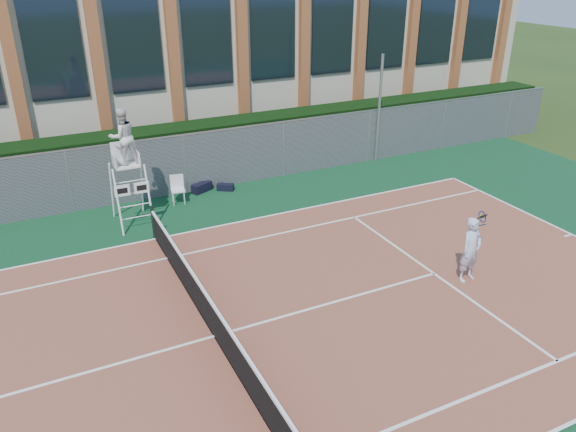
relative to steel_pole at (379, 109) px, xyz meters
name	(u,v)px	position (x,y,z in m)	size (l,w,h in m)	color
ground	(215,337)	(-10.36, -8.70, -2.24)	(120.00, 120.00, 0.00)	#233814
apron	(201,315)	(-10.36, -7.70, -2.24)	(36.00, 20.00, 0.01)	#0D3A1F
tennis_court	(215,336)	(-10.36, -8.70, -2.22)	(23.77, 10.97, 0.02)	brown
tennis_net	(213,318)	(-10.36, -8.70, -1.70)	(0.10, 11.30, 1.10)	black
fence	(130,173)	(-10.36, 0.10, -1.14)	(40.00, 0.06, 2.20)	#595E60
hedge	(123,163)	(-10.36, 1.30, -1.14)	(40.00, 1.40, 2.20)	black
building	(80,48)	(-10.36, 9.25, 1.90)	(45.00, 10.60, 8.22)	beige
steel_pole	(379,109)	(0.00, 0.00, 0.00)	(0.12, 0.12, 4.48)	#9EA0A5
umpire_chair	(123,140)	(-10.72, -1.65, 0.60)	(1.09, 1.67, 3.88)	white
plastic_chair	(177,187)	(-8.90, -0.68, -1.63)	(0.54, 0.54, 1.01)	silver
sports_bag_near	(202,187)	(-7.85, -0.10, -2.06)	(0.79, 0.32, 0.34)	black
sports_bag_far	(225,187)	(-7.01, -0.36, -2.11)	(0.62, 0.27, 0.25)	black
tennis_player	(471,249)	(-3.36, -9.32, -1.29)	(1.04, 0.72, 1.83)	silver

